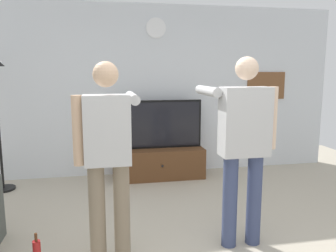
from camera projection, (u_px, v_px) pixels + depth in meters
The scene contains 7 objects.
back_wall at pixel (144, 91), 5.44m from camera, with size 6.40×0.10×2.70m, color silver.
tv_stand at pixel (160, 163), 5.31m from camera, with size 1.37×0.53×0.47m.
television at pixel (159, 124), 5.26m from camera, with size 1.34×0.07×0.75m.
wall_clock at pixel (156, 28), 5.26m from camera, with size 0.31×0.31×0.03m, color white.
framed_picture at pixel (266, 86), 5.77m from camera, with size 0.68×0.04×0.46m, color brown.
person_standing_nearer_lamp at pixel (108, 153), 2.84m from camera, with size 0.56×0.78×1.74m.
person_standing_nearer_couch at pixel (244, 140), 3.13m from camera, with size 0.63×0.78×1.79m.
Camera 1 is at (-0.66, -2.48, 1.66)m, focal length 36.10 mm.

